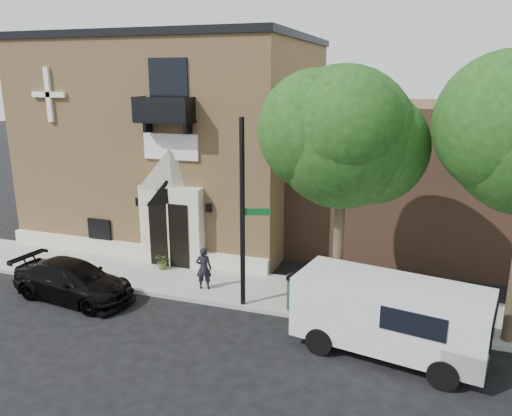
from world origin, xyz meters
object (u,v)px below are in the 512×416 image
(cargo_van, at_px, (397,316))
(street_sign, at_px, (243,214))
(dumpster, at_px, (318,295))
(black_sedan, at_px, (73,281))
(pedestrian_near, at_px, (204,268))
(fire_hydrant, at_px, (333,306))

(cargo_van, distance_m, street_sign, 5.59)
(street_sign, height_order, dumpster, street_sign)
(dumpster, bearing_deg, black_sedan, -151.72)
(black_sedan, distance_m, dumpster, 8.47)
(black_sedan, bearing_deg, pedestrian_near, -58.08)
(fire_hydrant, height_order, pedestrian_near, pedestrian_near)
(black_sedan, relative_size, dumpster, 2.24)
(cargo_van, distance_m, fire_hydrant, 2.58)
(cargo_van, height_order, fire_hydrant, cargo_van)
(cargo_van, xyz_separation_m, dumpster, (-2.50, 1.55, -0.43))
(dumpster, height_order, pedestrian_near, pedestrian_near)
(fire_hydrant, bearing_deg, dumpster, 173.60)
(street_sign, xyz_separation_m, dumpster, (2.49, 0.15, -2.52))
(cargo_van, bearing_deg, black_sedan, -170.23)
(cargo_van, bearing_deg, street_sign, 175.08)
(dumpster, bearing_deg, cargo_van, -12.71)
(cargo_van, bearing_deg, fire_hydrant, 154.00)
(street_sign, relative_size, fire_hydrant, 8.80)
(cargo_van, bearing_deg, pedestrian_near, 173.47)
(black_sedan, xyz_separation_m, cargo_van, (10.85, -0.18, 0.52))
(black_sedan, bearing_deg, street_sign, -71.38)
(fire_hydrant, relative_size, pedestrian_near, 0.45)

